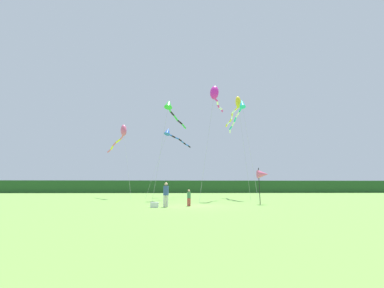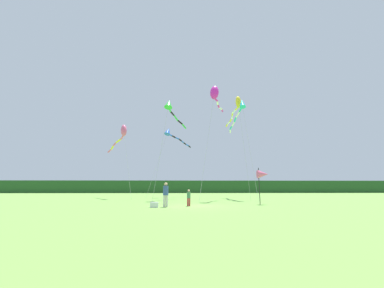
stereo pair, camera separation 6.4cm
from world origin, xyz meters
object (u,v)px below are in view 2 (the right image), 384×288
Objects in this scene: banner_flag_pole at (263,174)px; kite_blue at (171,133)px; kite_rainbow at (122,133)px; person_adult at (166,193)px; kite_magenta at (215,94)px; cooler_box at (154,205)px; person_child at (189,197)px; kite_yellow at (237,106)px; kite_green at (170,107)px; kite_cyan at (240,109)px.

banner_flag_pole is 0.29× the size of kite_blue.
person_adult is at bearing -63.30° from kite_rainbow.
kite_rainbow is at bearing 153.80° from kite_magenta.
kite_magenta is (5.45, 8.29, 11.57)m from cooler_box.
person_child is 0.13× the size of kite_rainbow.
kite_magenta is at bearing 119.94° from banner_flag_pole.
kite_yellow is 8.51m from kite_green.
kite_yellow is at bearing 103.59° from kite_cyan.
kite_magenta is (-3.42, -2.67, 0.85)m from kite_cyan.
kite_green reaches higher than person_adult.
cooler_box is at bearing -161.35° from person_adult.
kite_blue reaches higher than kite_rainbow.
kite_green is (-0.39, 9.86, 9.81)m from person_adult.
kite_rainbow reaches higher than cooler_box.
kite_cyan reaches higher than kite_rainbow.
banner_flag_pole is 0.25× the size of kite_cyan.
kite_yellow is at bearing -33.62° from kite_blue.
kite_blue is at bearing 92.42° from person_adult.
kite_blue is at bearing 120.48° from kite_magenta.
kite_yellow reaches higher than kite_green.
kite_cyan reaches higher than person_child.
banner_flag_pole is 0.23× the size of kite_yellow.
kite_cyan is at bearing 56.91° from person_child.
kite_green is (-8.31, -1.65, -0.80)m from kite_yellow.
kite_yellow is at bearing 59.66° from person_child.
cooler_box is 0.18× the size of banner_flag_pole.
person_adult reaches higher than cooler_box.
kite_yellow is at bearing 53.59° from cooler_box.
kite_cyan is 1.06m from kite_yellow.
cooler_box is at bearing -92.05° from kite_green.
kite_green is at bearing 102.59° from person_child.
kite_green is at bearing 138.48° from banner_flag_pole.
kite_rainbow is at bearing 142.84° from banner_flag_pole.
cooler_box is 9.33m from banner_flag_pole.
kite_blue reaches higher than banner_flag_pole.
kite_rainbow is (-15.03, 3.05, -2.43)m from kite_cyan.
kite_rainbow is at bearing 116.70° from person_adult.
banner_flag_pole is at bearing -59.72° from kite_blue.
kite_yellow is (8.65, -5.75, 2.30)m from kite_blue.
kite_cyan reaches higher than banner_flag_pole.
cooler_box is 17.71m from kite_cyan.
banner_flag_pole is (8.60, 2.82, 2.25)m from cooler_box.
banner_flag_pole is (6.21, 1.79, 1.75)m from person_child.
kite_yellow is (3.23, 3.47, -0.18)m from kite_magenta.
kite_magenta is at bearing -142.03° from kite_cyan.
kite_rainbow is at bearing 123.39° from person_child.
person_child is 13.59m from kite_magenta.
kite_blue is 1.06× the size of kite_rainbow.
kite_yellow is (14.84, -2.25, 3.10)m from kite_rainbow.
kite_cyan is at bearing 5.71° from kite_green.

